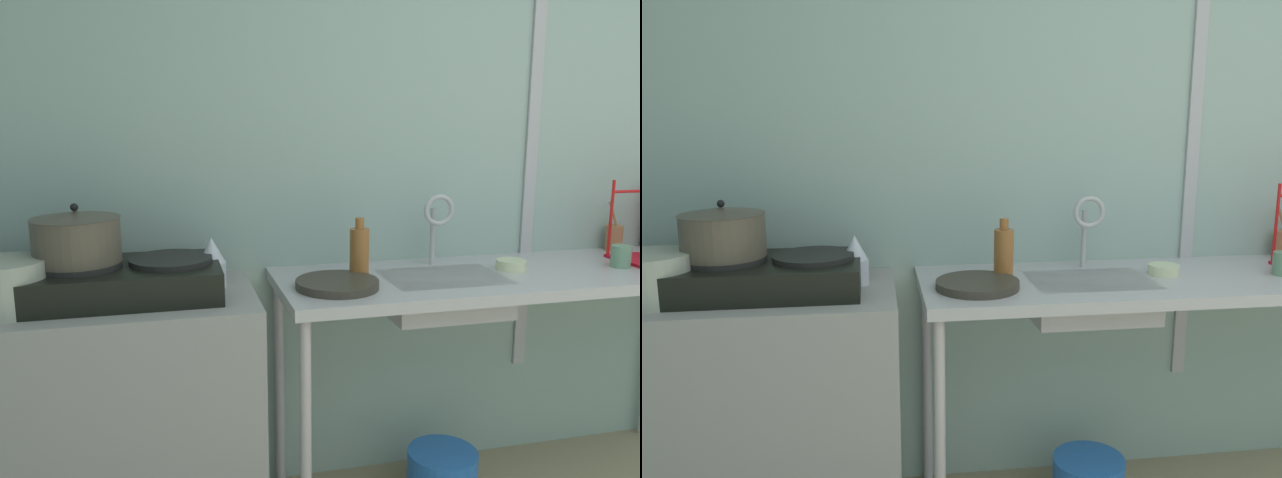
# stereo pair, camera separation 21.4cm
# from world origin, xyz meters

# --- Properties ---
(wall_back) EXTENTS (5.43, 0.10, 2.62)m
(wall_back) POSITION_xyz_m (0.00, 1.94, 1.31)
(wall_back) COLOR #91A8A2
(wall_back) RESTS_ON ground
(wall_metal_strip) EXTENTS (0.05, 0.01, 2.10)m
(wall_metal_strip) POSITION_xyz_m (-0.17, 1.88, 1.44)
(wall_metal_strip) COLOR #ABA7AF
(counter_concrete) EXTENTS (0.95, 0.54, 0.88)m
(counter_concrete) POSITION_xyz_m (-1.81, 1.61, 0.44)
(counter_concrete) COLOR gray
(counter_concrete) RESTS_ON ground
(counter_sink) EXTENTS (1.77, 0.54, 0.88)m
(counter_sink) POSITION_xyz_m (-0.37, 1.61, 0.81)
(counter_sink) COLOR #ABA7AF
(counter_sink) RESTS_ON ground
(stove) EXTENTS (0.58, 0.38, 0.12)m
(stove) POSITION_xyz_m (-1.74, 1.61, 0.94)
(stove) COLOR black
(stove) RESTS_ON counter_concrete
(pot_on_left_burner) EXTENTS (0.27, 0.27, 0.18)m
(pot_on_left_burner) POSITION_xyz_m (-1.88, 1.61, 1.08)
(pot_on_left_burner) COLOR #4F4439
(pot_on_left_burner) RESTS_ON stove
(pot_beside_stove) EXTENTS (0.25, 0.25, 0.15)m
(pot_beside_stove) POSITION_xyz_m (-2.08, 1.54, 0.96)
(pot_beside_stove) COLOR #9DA093
(pot_beside_stove) RESTS_ON counter_concrete
(percolator) EXTENTS (0.09, 0.09, 0.17)m
(percolator) POSITION_xyz_m (-1.47, 1.66, 0.96)
(percolator) COLOR silver
(percolator) RESTS_ON counter_concrete
(sink_basin) EXTENTS (0.42, 0.30, 0.13)m
(sink_basin) POSITION_xyz_m (-0.66, 1.60, 0.81)
(sink_basin) COLOR #ABA7AF
(sink_basin) RESTS_ON counter_sink
(faucet) EXTENTS (0.12, 0.07, 0.28)m
(faucet) POSITION_xyz_m (-0.63, 1.75, 1.07)
(faucet) COLOR #ABA7AF
(faucet) RESTS_ON counter_sink
(frying_pan) EXTENTS (0.28, 0.28, 0.03)m
(frying_pan) POSITION_xyz_m (-1.07, 1.55, 0.89)
(frying_pan) COLOR #373229
(frying_pan) RESTS_ON counter_sink
(cup_by_rack) EXTENTS (0.07, 0.07, 0.08)m
(cup_by_rack) POSITION_xyz_m (0.05, 1.57, 0.92)
(cup_by_rack) COLOR slate
(cup_by_rack) RESTS_ON counter_sink
(small_bowl_on_drainboard) EXTENTS (0.11, 0.11, 0.04)m
(small_bowl_on_drainboard) POSITION_xyz_m (-0.37, 1.64, 0.90)
(small_bowl_on_drainboard) COLOR beige
(small_bowl_on_drainboard) RESTS_ON counter_sink
(bottle_by_sink) EXTENTS (0.07, 0.07, 0.21)m
(bottle_by_sink) POSITION_xyz_m (-0.96, 1.66, 0.97)
(bottle_by_sink) COLOR #94582B
(bottle_by_sink) RESTS_ON counter_sink
(utensil_jar) EXTENTS (0.07, 0.07, 0.21)m
(utensil_jar) POSITION_xyz_m (0.22, 1.83, 0.93)
(utensil_jar) COLOR #A26B46
(utensil_jar) RESTS_ON counter_sink
(bucket_on_floor) EXTENTS (0.26, 0.26, 0.20)m
(bucket_on_floor) POSITION_xyz_m (-0.64, 1.58, 0.10)
(bucket_on_floor) COLOR blue
(bucket_on_floor) RESTS_ON ground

